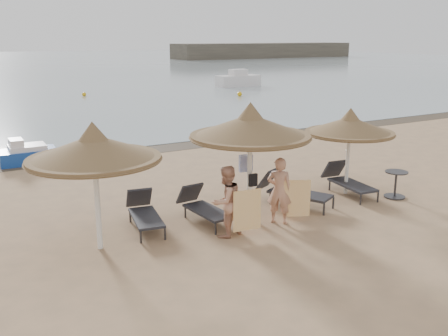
# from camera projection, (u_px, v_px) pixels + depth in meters

# --- Properties ---
(ground) EXTENTS (160.00, 160.00, 0.00)m
(ground) POSITION_uv_depth(u_px,v_px,m) (248.00, 231.00, 11.84)
(ground) COLOR tan
(ground) RESTS_ON ground
(wet_sand_strip) EXTENTS (200.00, 1.60, 0.01)m
(wet_sand_strip) POSITION_uv_depth(u_px,v_px,m) (121.00, 153.00, 19.72)
(wet_sand_strip) COLOR #453A2C
(wet_sand_strip) RESTS_ON ground
(palapa_left) EXTENTS (2.82, 2.82, 2.80)m
(palapa_left) POSITION_uv_depth(u_px,v_px,m) (94.00, 149.00, 10.30)
(palapa_left) COLOR white
(palapa_left) RESTS_ON ground
(palapa_center) EXTENTS (2.98, 2.98, 2.96)m
(palapa_center) POSITION_uv_depth(u_px,v_px,m) (250.00, 127.00, 12.03)
(palapa_center) COLOR white
(palapa_center) RESTS_ON ground
(palapa_right) EXTENTS (2.55, 2.55, 2.53)m
(palapa_right) POSITION_uv_depth(u_px,v_px,m) (350.00, 126.00, 14.14)
(palapa_right) COLOR white
(palapa_right) RESTS_ON ground
(lounger_far_left) EXTENTS (0.91, 1.92, 0.82)m
(lounger_far_left) POSITION_uv_depth(u_px,v_px,m) (144.00, 212.00, 12.04)
(lounger_far_left) COLOR #303033
(lounger_far_left) RESTS_ON ground
(lounger_near_left) EXTENTS (0.77, 1.89, 0.82)m
(lounger_near_left) POSITION_uv_depth(u_px,v_px,m) (203.00, 206.00, 12.45)
(lounger_near_left) COLOR #303033
(lounger_near_left) RESTS_ON ground
(lounger_near_right) EXTENTS (1.53, 2.17, 0.93)m
(lounger_near_right) POSITION_uv_depth(u_px,v_px,m) (290.00, 189.00, 13.61)
(lounger_near_right) COLOR #303033
(lounger_near_right) RESTS_ON ground
(lounger_far_right) EXTENTS (0.88, 2.02, 0.87)m
(lounger_far_right) POSITION_uv_depth(u_px,v_px,m) (347.00, 180.00, 14.59)
(lounger_far_right) COLOR #303033
(lounger_far_right) RESTS_ON ground
(side_table) EXTENTS (0.64, 0.64, 0.77)m
(side_table) POSITION_uv_depth(u_px,v_px,m) (395.00, 185.00, 14.20)
(side_table) COLOR #303033
(side_table) RESTS_ON ground
(person_left) EXTENTS (1.01, 0.78, 1.93)m
(person_left) POSITION_uv_depth(u_px,v_px,m) (226.00, 196.00, 11.30)
(person_left) COLOR tan
(person_left) RESTS_ON ground
(person_right) EXTENTS (1.04, 1.04, 1.93)m
(person_right) POSITION_uv_depth(u_px,v_px,m) (279.00, 185.00, 12.11)
(person_right) COLOR tan
(person_right) RESTS_ON ground
(towel_left) EXTENTS (0.69, 0.10, 0.97)m
(towel_left) POSITION_uv_depth(u_px,v_px,m) (247.00, 210.00, 11.26)
(towel_left) COLOR orange
(towel_left) RESTS_ON ground
(towel_right) EXTENTS (0.62, 0.30, 0.94)m
(towel_right) POSITION_uv_depth(u_px,v_px,m) (297.00, 198.00, 12.15)
(towel_right) COLOR orange
(towel_right) RESTS_ON ground
(bag_patterned) EXTENTS (0.35, 0.17, 0.43)m
(bag_patterned) POSITION_uv_depth(u_px,v_px,m) (246.00, 163.00, 12.42)
(bag_patterned) COLOR silver
(bag_patterned) RESTS_ON ground
(bag_dark) EXTENTS (0.22, 0.08, 0.31)m
(bag_dark) POSITION_uv_depth(u_px,v_px,m) (253.00, 180.00, 12.23)
(bag_dark) COLOR black
(bag_dark) RESTS_ON ground
(pedal_boat) EXTENTS (1.98, 1.18, 0.92)m
(pedal_boat) POSITION_uv_depth(u_px,v_px,m) (27.00, 154.00, 18.08)
(pedal_boat) COLOR navy
(pedal_boat) RESTS_ON ground
(buoy_mid) EXTENTS (0.31, 0.31, 0.31)m
(buoy_mid) POSITION_uv_depth(u_px,v_px,m) (84.00, 94.00, 38.16)
(buoy_mid) COLOR #E8A90E
(buoy_mid) RESTS_ON ground
(buoy_right) EXTENTS (0.36, 0.36, 0.36)m
(buoy_right) POSITION_uv_depth(u_px,v_px,m) (240.00, 94.00, 38.10)
(buoy_right) COLOR #E8A90E
(buoy_right) RESTS_ON ground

